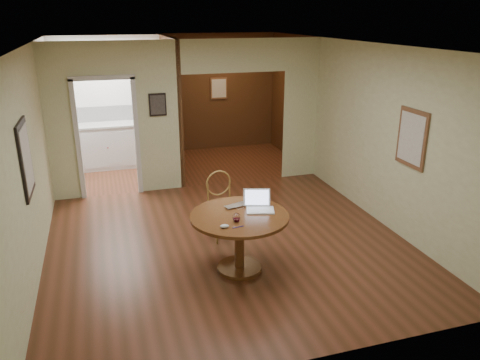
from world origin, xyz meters
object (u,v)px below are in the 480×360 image
object	(u,v)px
dining_table	(239,229)
chair	(221,201)
open_laptop	(259,204)
closed_laptop	(237,207)

from	to	relation	value
dining_table	chair	bearing A→B (deg)	88.48
open_laptop	closed_laptop	xyz separation A→B (m)	(-0.25, 0.12, -0.05)
dining_table	open_laptop	size ratio (longest dim) A/B	3.11
chair	closed_laptop	bearing A→B (deg)	-96.03
dining_table	chair	xyz separation A→B (m)	(0.03, 1.00, -0.02)
chair	closed_laptop	size ratio (longest dim) A/B	3.38
chair	open_laptop	world-z (taller)	open_laptop
dining_table	chair	distance (m)	1.00
dining_table	closed_laptop	world-z (taller)	closed_laptop
chair	open_laptop	xyz separation A→B (m)	(0.26, -0.90, 0.28)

